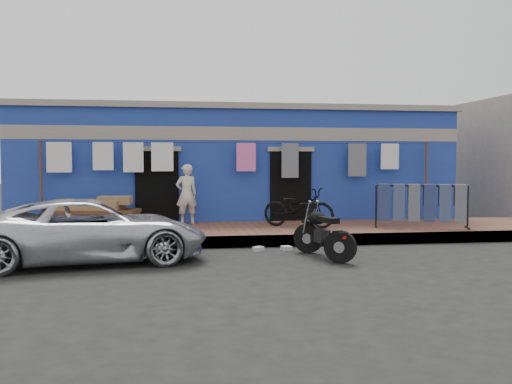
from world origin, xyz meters
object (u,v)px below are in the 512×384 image
seated_person (186,194)px  motorcycle (323,231)px  bicycle (298,203)px  car (90,230)px  jeans_rack (421,205)px  charpoy (97,212)px

seated_person → motorcycle: bearing=105.8°
seated_person → bicycle: (2.63, -1.10, -0.18)m
car → bicycle: size_ratio=2.36×
bicycle → motorcycle: 2.93m
bicycle → motorcycle: bearing=-147.9°
car → seated_person: (1.82, 3.89, 0.41)m
motorcycle → jeans_rack: size_ratio=0.74×
car → motorcycle: bearing=-101.9°
motorcycle → car: bearing=164.8°
car → seated_person: bearing=-35.2°
charpoy → jeans_rack: size_ratio=1.00×
bicycle → jeans_rack: bicycle is taller
jeans_rack → motorcycle: bearing=-141.6°
motorcycle → charpoy: 5.94m
car → jeans_rack: size_ratio=1.88×
bicycle → motorcycle: (-0.18, -2.91, -0.32)m
car → seated_person: size_ratio=2.80×
motorcycle → jeans_rack: 3.90m
car → seated_person: seated_person is taller
seated_person → bicycle: seated_person is taller
charpoy → bicycle: bearing=-10.0°
charpoy → jeans_rack: (7.66, -1.34, 0.18)m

